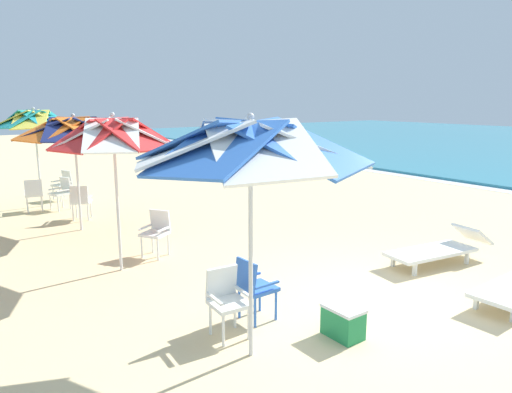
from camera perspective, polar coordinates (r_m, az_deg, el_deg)
ground_plane at (r=7.38m, az=14.18°, el=-12.08°), size 80.00×80.00×0.00m
beach_umbrella_0 at (r=5.07m, az=-0.67°, el=6.16°), size 2.60×2.60×2.78m
plastic_chair_0 at (r=6.41m, az=-0.31°, el=-10.58°), size 0.45×0.48×0.87m
plastic_chair_1 at (r=6.06m, az=-3.55°, el=-11.98°), size 0.50×0.47×0.87m
beach_umbrella_1 at (r=8.22m, az=-16.70°, el=7.07°), size 2.13×2.13×2.71m
plastic_chair_2 at (r=9.19m, az=-11.82°, el=-3.95°), size 0.61×0.62×0.87m
beach_umbrella_2 at (r=11.21m, az=-20.97°, el=7.57°), size 2.54×2.54×2.62m
plastic_chair_3 at (r=12.41m, az=-20.25°, el=-0.40°), size 0.62×0.60×0.87m
beach_umbrella_3 at (r=14.24m, az=-25.01°, el=8.29°), size 2.12×2.12×2.72m
plastic_chair_4 at (r=13.80m, az=-22.23°, el=0.60°), size 0.56×0.58×0.87m
plastic_chair_5 at (r=13.81m, az=-25.06°, el=0.37°), size 0.53×0.50×0.87m
plastic_chair_6 at (r=15.11m, az=-22.06°, el=1.50°), size 0.56×0.58×0.87m
sun_lounger_1 at (r=9.23m, az=21.09°, el=-5.81°), size 0.94×2.21×0.62m
cooler_box at (r=6.22m, az=10.38°, el=-14.49°), size 0.50×0.34×0.40m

